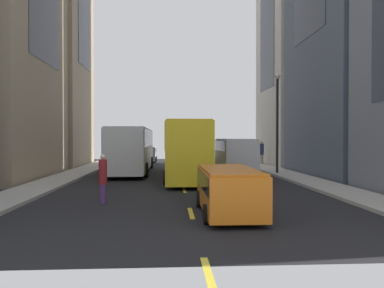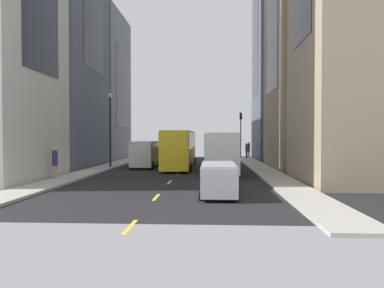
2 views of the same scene
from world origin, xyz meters
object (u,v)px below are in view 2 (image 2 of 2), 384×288
object	(u,v)px
streetcar_yellow	(180,146)
car_silver_0	(218,177)
traffic_light_near_corner	(241,127)
pedestrian_walking_far	(249,149)
car_orange_1	(180,152)
pedestrian_crossing_near	(55,162)
pedestrian_waiting_curb	(247,150)
city_bus_white	(220,149)
delivery_van_white	(145,152)
pedestrian_crossing_mid	(215,152)

from	to	relation	value
streetcar_yellow	car_silver_0	xyz separation A→B (m)	(-3.42, 17.13, -1.13)
streetcar_yellow	car_silver_0	size ratio (longest dim) A/B	3.05
traffic_light_near_corner	pedestrian_walking_far	bearing A→B (deg)	-119.18
car_orange_1	pedestrian_crossing_near	bearing A→B (deg)	73.73
traffic_light_near_corner	pedestrian_crossing_near	bearing A→B (deg)	57.83
car_silver_0	pedestrian_waiting_curb	distance (m)	29.95
streetcar_yellow	city_bus_white	bearing A→B (deg)	132.96
streetcar_yellow	traffic_light_near_corner	world-z (taller)	traffic_light_near_corner
pedestrian_walking_far	pedestrian_waiting_curb	distance (m)	2.67
car_silver_0	city_bus_white	bearing A→B (deg)	-91.91
delivery_van_white	pedestrian_crossing_near	distance (m)	11.66
pedestrian_crossing_mid	city_bus_white	bearing A→B (deg)	-105.62
streetcar_yellow	traffic_light_near_corner	bearing A→B (deg)	-119.16
traffic_light_near_corner	car_silver_0	bearing A→B (deg)	83.01
streetcar_yellow	car_silver_0	distance (m)	17.50
pedestrian_crossing_mid	pedestrian_walking_far	bearing A→B (deg)	30.55
delivery_van_white	car_silver_0	world-z (taller)	delivery_van_white
pedestrian_crossing_mid	pedestrian_walking_far	distance (m)	6.97
pedestrian_crossing_mid	pedestrian_crossing_near	world-z (taller)	pedestrian_crossing_near
pedestrian_walking_far	city_bus_white	bearing A→B (deg)	151.06
pedestrian_crossing_near	pedestrian_waiting_curb	distance (m)	28.38
car_orange_1	pedestrian_walking_far	xyz separation A→B (m)	(-9.43, -2.61, 0.35)
delivery_van_white	pedestrian_crossing_mid	bearing A→B (deg)	-124.47
traffic_light_near_corner	delivery_van_white	bearing A→B (deg)	51.09
city_bus_white	delivery_van_white	xyz separation A→B (m)	(7.29, -3.78, -0.49)
car_silver_0	traffic_light_near_corner	size ratio (longest dim) A/B	0.72
pedestrian_walking_far	streetcar_yellow	bearing A→B (deg)	135.28
pedestrian_crossing_mid	pedestrian_walking_far	world-z (taller)	pedestrian_walking_far
city_bus_white	car_orange_1	xyz separation A→B (m)	(4.86, -16.62, -1.07)
pedestrian_crossing_near	traffic_light_near_corner	world-z (taller)	traffic_light_near_corner
streetcar_yellow	pedestrian_crossing_near	distance (m)	13.67
pedestrian_crossing_near	streetcar_yellow	bearing A→B (deg)	-44.90
car_orange_1	pedestrian_crossing_mid	xyz separation A→B (m)	(-4.67, 2.48, 0.11)
streetcar_yellow	pedestrian_waiting_curb	xyz separation A→B (m)	(-7.84, -12.49, -0.88)
car_silver_0	pedestrian_crossing_mid	distance (m)	27.13
streetcar_yellow	pedestrian_crossing_mid	bearing A→B (deg)	-110.12
pedestrian_crossing_near	pedestrian_waiting_curb	world-z (taller)	pedestrian_crossing_near
delivery_van_white	traffic_light_near_corner	bearing A→B (deg)	-128.91
city_bus_white	traffic_light_near_corner	bearing A→B (deg)	-100.84
pedestrian_waiting_curb	car_orange_1	bearing A→B (deg)	82.43
pedestrian_crossing_near	pedestrian_waiting_curb	bearing A→B (deg)	-43.21
pedestrian_waiting_curb	city_bus_white	bearing A→B (deg)	158.89
streetcar_yellow	delivery_van_white	size ratio (longest dim) A/B	2.31
car_silver_0	car_orange_1	xyz separation A→B (m)	(4.43, -29.61, -0.06)
streetcar_yellow	car_orange_1	world-z (taller)	streetcar_yellow
pedestrian_waiting_curb	pedestrian_crossing_mid	bearing A→B (deg)	113.18
delivery_van_white	car_silver_0	bearing A→B (deg)	112.24
city_bus_white	pedestrian_waiting_curb	bearing A→B (deg)	-103.50
pedestrian_waiting_curb	traffic_light_near_corner	size ratio (longest dim) A/B	0.34
pedestrian_waiting_curb	delivery_van_white	bearing A→B (deg)	131.09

